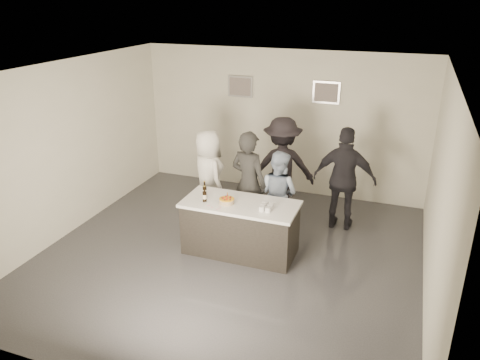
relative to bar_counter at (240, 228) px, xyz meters
The scene contains 19 objects.
floor 0.50m from the bar_counter, 126.20° to the right, with size 6.00×6.00×0.00m, color #3D3D42.
ceiling 2.56m from the bar_counter, 126.20° to the right, with size 6.00×6.00×0.00m, color white.
wall_back 3.02m from the bar_counter, 92.54° to the left, with size 6.00×0.04×3.00m, color silver.
wall_front 3.34m from the bar_counter, 92.26° to the right, with size 6.00×0.04×3.00m, color silver.
wall_left 3.30m from the bar_counter, behind, with size 0.04×6.00×3.00m, color silver.
wall_right 3.07m from the bar_counter, ahead, with size 0.04×6.00×3.00m, color silver.
picture_left 3.46m from the bar_counter, 110.12° to the left, with size 0.54×0.04×0.44m, color #B2B2B7.
picture_right 3.39m from the bar_counter, 74.53° to the left, with size 0.54×0.04×0.44m, color #B2B2B7.
bar_counter is the anchor object (origin of this frame).
cake 0.53m from the bar_counter, 153.57° to the right, with size 0.24×0.24×0.07m, color #FFB11A.
beer_bottle_a 0.86m from the bar_counter, behind, with size 0.07×0.07×0.26m, color black.
beer_bottle_b 0.82m from the bar_counter, 164.74° to the right, with size 0.07×0.07×0.26m, color black.
tumbler_cluster 0.68m from the bar_counter, ahead, with size 0.19×0.30×0.08m, color #C48312.
candles 0.64m from the bar_counter, 135.88° to the right, with size 0.24×0.08×0.01m, color pink.
person_main_black 0.87m from the bar_counter, 98.51° to the left, with size 0.69×0.45×1.88m, color #262626.
person_main_blue 0.99m from the bar_counter, 65.28° to the left, with size 0.75×0.59×1.55m, color #A1B4D3.
person_guest_left 1.43m from the bar_counter, 135.78° to the left, with size 0.85×0.55×1.74m, color white.
person_guest_right 2.12m from the bar_counter, 46.10° to the left, with size 1.11×0.46×1.89m, color #24232A.
person_guest_back 1.73m from the bar_counter, 81.87° to the left, with size 1.25×0.72×1.93m, color black.
Camera 1 is at (2.47, -6.21, 4.03)m, focal length 35.00 mm.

